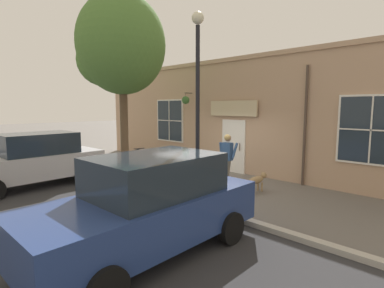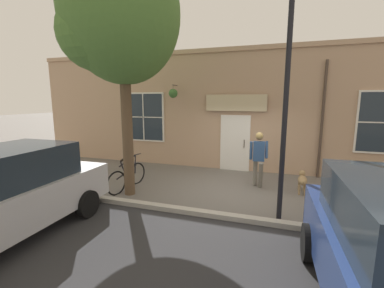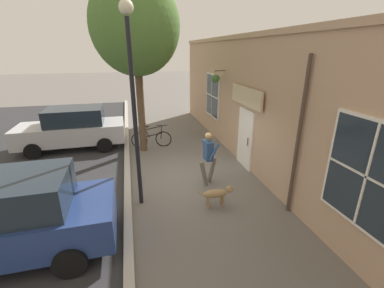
# 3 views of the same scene
# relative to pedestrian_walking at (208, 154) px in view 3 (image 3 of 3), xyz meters

# --- Properties ---
(ground_plane) EXTENTS (90.00, 90.00, 0.00)m
(ground_plane) POSITION_rel_pedestrian_walking_xyz_m (0.49, -0.67, -1.02)
(ground_plane) COLOR #66605B
(storefront_facade) EXTENTS (0.95, 18.00, 4.53)m
(storefront_facade) POSITION_rel_pedestrian_walking_xyz_m (-1.85, -0.67, 1.25)
(storefront_facade) COLOR tan
(storefront_facade) RESTS_ON ground_plane
(pedestrian_walking) EXTENTS (0.63, 0.55, 1.70)m
(pedestrian_walking) POSITION_rel_pedestrian_walking_xyz_m (0.00, 0.00, 0.00)
(pedestrian_walking) COLOR #6B665B
(pedestrian_walking) RESTS_ON ground_plane
(dog_on_leash) EXTENTS (1.08, 0.28, 0.59)m
(dog_on_leash) POSITION_rel_pedestrian_walking_xyz_m (0.12, 1.26, -0.64)
(dog_on_leash) COLOR #997A51
(dog_on_leash) RESTS_ON ground_plane
(street_tree_by_curb) EXTENTS (3.25, 2.93, 6.63)m
(street_tree_by_curb) POSITION_rel_pedestrian_walking_xyz_m (1.88, -3.48, 3.70)
(street_tree_by_curb) COLOR brown
(street_tree_by_curb) RESTS_ON ground_plane
(leaning_bicycle) EXTENTS (1.73, 0.27, 1.00)m
(leaning_bicycle) POSITION_rel_pedestrian_walking_xyz_m (1.42, -3.72, -0.64)
(leaning_bicycle) COLOR black
(leaning_bicycle) RESTS_ON ground_plane
(parked_car_nearest_curb) EXTENTS (4.33, 2.00, 1.75)m
(parked_car_nearest_curb) POSITION_rel_pedestrian_walking_xyz_m (4.65, -4.41, -0.14)
(parked_car_nearest_curb) COLOR #B7B7BC
(parked_car_nearest_curb) RESTS_ON ground_plane
(parked_car_mid_block) EXTENTS (4.33, 2.00, 1.75)m
(parked_car_mid_block) POSITION_rel_pedestrian_walking_xyz_m (4.82, 1.97, -0.14)
(parked_car_mid_block) COLOR navy
(parked_car_mid_block) RESTS_ON ground_plane
(street_lamp) EXTENTS (0.32, 0.32, 5.03)m
(street_lamp) POSITION_rel_pedestrian_walking_xyz_m (2.13, 0.62, 2.25)
(street_lamp) COLOR black
(street_lamp) RESTS_ON ground_plane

